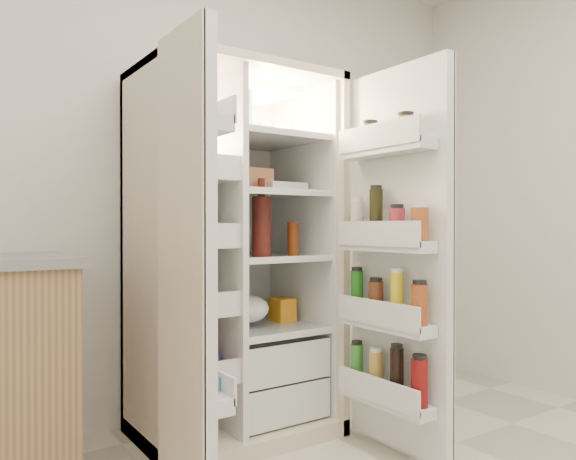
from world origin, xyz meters
TOP-DOWN VIEW (x-y plane):
  - wall_back at (0.00, 2.00)m, footprint 4.00×0.02m
  - refrigerator at (0.08, 1.65)m, footprint 0.92×0.70m
  - freezer_door at (-0.43, 1.05)m, footprint 0.15×0.40m
  - fridge_door at (0.55, 0.96)m, footprint 0.17×0.58m

SIDE VIEW (x-z plane):
  - refrigerator at x=0.08m, z-range -0.15..1.65m
  - fridge_door at x=0.55m, z-range 0.01..1.73m
  - freezer_door at x=-0.43m, z-range 0.03..1.75m
  - wall_back at x=0.00m, z-range 0.00..2.70m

